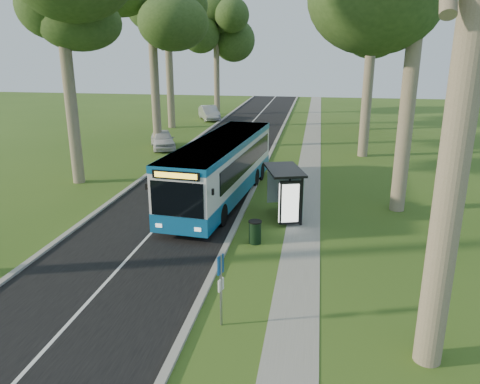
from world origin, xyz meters
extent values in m
plane|color=#37591C|center=(0.00, 0.00, 0.00)|extent=(120.00, 120.00, 0.00)
cube|color=black|center=(-3.50, 10.00, 0.01)|extent=(7.00, 100.00, 0.02)
cube|color=#9E9B93|center=(0.00, 10.00, 0.06)|extent=(0.25, 100.00, 0.12)
cube|color=#9E9B93|center=(-7.00, 10.00, 0.06)|extent=(0.25, 100.00, 0.12)
cube|color=white|center=(-3.50, 10.00, 0.02)|extent=(0.12, 100.00, 0.00)
cube|color=gray|center=(3.00, 10.00, 0.01)|extent=(1.50, 100.00, 0.02)
cube|color=white|center=(-1.42, 6.20, 1.78)|extent=(3.68, 12.23, 2.86)
cube|color=#105A94|center=(-1.42, 6.20, 0.75)|extent=(3.71, 12.27, 0.80)
cube|color=#105A94|center=(-1.42, 6.20, 3.05)|extent=(3.71, 12.27, 0.32)
cube|color=black|center=(-1.42, 0.16, 1.91)|extent=(2.25, 0.27, 1.46)
cube|color=yellow|center=(-1.42, 0.12, 2.91)|extent=(1.80, 0.20, 0.22)
cube|color=black|center=(-1.42, 0.23, 0.50)|extent=(2.41, 0.36, 0.30)
cylinder|color=black|center=(-2.55, 2.49, 0.52)|extent=(0.38, 1.07, 1.04)
cylinder|color=black|center=(-0.28, 2.49, 0.52)|extent=(0.38, 1.07, 1.04)
cylinder|color=black|center=(-2.55, 9.72, 0.52)|extent=(0.38, 1.07, 1.04)
cylinder|color=black|center=(-0.28, 9.72, 0.52)|extent=(0.38, 1.07, 1.04)
cylinder|color=gray|center=(0.93, -5.31, 1.12)|extent=(0.07, 0.07, 2.25)
cube|color=navy|center=(0.93, -5.31, 1.93)|extent=(0.13, 0.31, 0.56)
cylinder|color=yellow|center=(0.89, -5.31, 2.07)|extent=(0.07, 0.19, 0.20)
cube|color=white|center=(0.93, -5.31, 1.30)|extent=(0.13, 0.27, 0.36)
cube|color=black|center=(2.56, 2.87, 1.13)|extent=(0.11, 0.11, 2.27)
cube|color=black|center=(2.56, 5.19, 1.13)|extent=(0.11, 0.11, 2.27)
cube|color=black|center=(2.00, 4.03, 2.32)|extent=(2.23, 3.08, 0.11)
cube|color=silver|center=(2.63, 4.03, 1.22)|extent=(0.71, 2.22, 1.81)
cube|color=black|center=(2.00, 2.77, 1.13)|extent=(0.95, 0.42, 1.99)
cube|color=white|center=(2.00, 2.68, 1.13)|extent=(0.74, 0.24, 1.77)
cube|color=black|center=(2.27, 4.31, 0.41)|extent=(0.80, 1.66, 0.05)
cylinder|color=black|center=(1.09, 0.74, 0.46)|extent=(0.51, 0.51, 0.92)
cylinder|color=black|center=(1.09, 0.74, 0.94)|extent=(0.55, 0.55, 0.05)
imported|color=silver|center=(-8.66, 18.16, 0.72)|extent=(3.24, 4.57, 1.44)
imported|color=#A7ABAF|center=(-8.46, 33.60, 0.76)|extent=(3.41, 4.89, 1.53)
cylinder|color=#7A6B56|center=(-10.50, 8.00, 5.51)|extent=(0.68, 0.68, 11.03)
cylinder|color=#7A6B56|center=(-9.00, 18.00, 5.23)|extent=(0.66, 0.66, 10.46)
ellipsoid|color=#2C481B|center=(-9.00, 18.00, 10.76)|extent=(5.20, 5.20, 7.17)
cylinder|color=#7A6B56|center=(-11.00, 28.00, 6.05)|extent=(0.71, 0.71, 12.10)
cylinder|color=#7A6B56|center=(-8.50, 38.00, 5.28)|extent=(0.66, 0.66, 10.56)
ellipsoid|color=#2C481B|center=(-8.50, 38.00, 10.86)|extent=(5.20, 5.20, 7.24)
cylinder|color=#7A6B56|center=(6.50, -6.00, 5.87)|extent=(0.70, 0.70, 11.75)
cylinder|color=#7A6B56|center=(7.50, 6.00, 6.07)|extent=(0.71, 0.71, 12.15)
cylinder|color=#7A6B56|center=(6.80, 18.00, 6.18)|extent=(0.71, 0.71, 12.36)
cylinder|color=#7A6B56|center=(8.00, 30.00, 5.24)|extent=(0.66, 0.66, 10.47)
ellipsoid|color=#2C481B|center=(8.00, 30.00, 10.77)|extent=(5.20, 5.20, 7.18)
camera|label=1|loc=(3.41, -16.93, 7.77)|focal=35.00mm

